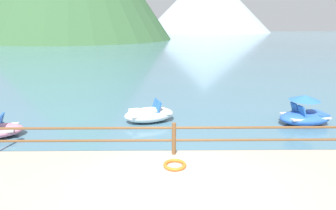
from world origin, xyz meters
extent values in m
plane|color=#477084|center=(0.00, 40.00, 0.00)|extent=(200.00, 200.00, 0.00)
cylinder|color=brown|center=(0.00, 1.55, 0.88)|extent=(0.12, 0.12, 0.95)
cylinder|color=brown|center=(0.00, 1.55, 1.21)|extent=(23.80, 0.07, 0.07)
cylinder|color=brown|center=(0.00, 1.55, 0.83)|extent=(23.80, 0.07, 0.07)
torus|color=orange|center=(0.00, 0.79, 0.45)|extent=(0.61, 0.61, 0.09)
ellipsoid|color=white|center=(-0.92, 5.61, 0.30)|extent=(2.38, 1.76, 0.59)
cube|color=silver|center=(-0.92, 5.61, 0.40)|extent=(1.87, 1.42, 0.06)
cube|color=blue|center=(-0.84, 5.89, 0.47)|extent=(0.50, 0.50, 0.08)
cube|color=blue|center=(-0.67, 5.94, 0.69)|extent=(0.32, 0.44, 0.43)
cube|color=blue|center=(-0.70, 5.43, 0.47)|extent=(0.50, 0.50, 0.08)
cube|color=blue|center=(-0.53, 5.49, 0.69)|extent=(0.32, 0.44, 0.43)
cube|color=white|center=(-1.48, 5.44, 0.46)|extent=(0.69, 0.93, 0.12)
ellipsoid|color=blue|center=(5.54, 5.20, 0.27)|extent=(2.32, 1.61, 0.54)
cube|color=silver|center=(5.54, 5.20, 0.37)|extent=(1.82, 1.30, 0.06)
cube|color=blue|center=(5.42, 4.92, 0.44)|extent=(0.46, 0.46, 0.08)
cube|color=blue|center=(5.25, 4.89, 0.66)|extent=(0.27, 0.43, 0.43)
cube|color=blue|center=(5.34, 5.42, 0.44)|extent=(0.46, 0.46, 0.08)
cube|color=blue|center=(5.16, 5.39, 0.66)|extent=(0.27, 0.43, 0.43)
cube|color=blue|center=(6.12, 5.29, 0.43)|extent=(0.61, 0.96, 0.12)
cone|color=blue|center=(5.43, 5.18, 1.14)|extent=(1.39, 1.39, 0.22)
cube|color=blue|center=(-6.38, 4.21, 0.61)|extent=(0.30, 0.44, 0.43)
cone|color=#9EADBC|center=(18.49, 126.78, 13.21)|extent=(54.44, 54.44, 26.42)
camera|label=1|loc=(-0.26, -6.17, 4.07)|focal=31.07mm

